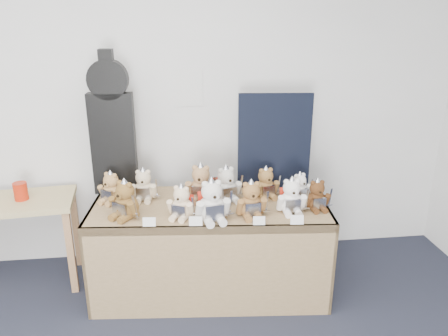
{
  "coord_description": "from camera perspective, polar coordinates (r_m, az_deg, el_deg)",
  "views": [
    {
      "loc": [
        0.65,
        -0.98,
        2.01
      ],
      "look_at": [
        0.98,
        1.8,
        1.02
      ],
      "focal_mm": 35.0,
      "sensor_mm": 36.0,
      "label": 1
    }
  ],
  "objects": [
    {
      "name": "room_shell",
      "position": [
        3.52,
        -4.54,
        10.44
      ],
      "size": [
        6.0,
        6.0,
        6.0
      ],
      "color": "white",
      "rests_on": "floor"
    },
    {
      "name": "display_table",
      "position": [
        3.17,
        -1.85,
        -7.79
      ],
      "size": [
        1.76,
        0.86,
        0.71
      ],
      "rotation": [
        0.0,
        0.0,
        -0.09
      ],
      "color": "olive",
      "rests_on": "floor"
    },
    {
      "name": "side_table",
      "position": [
        3.63,
        -25.53,
        -5.63
      ],
      "size": [
        0.89,
        0.55,
        0.71
      ],
      "rotation": [
        0.0,
        0.0,
        0.09
      ],
      "color": "tan",
      "rests_on": "floor"
    },
    {
      "name": "guitar_case",
      "position": [
        3.33,
        -14.42,
        5.38
      ],
      "size": [
        0.33,
        0.12,
        1.07
      ],
      "rotation": [
        0.0,
        0.0,
        -0.07
      ],
      "color": "black",
      "rests_on": "display_table"
    },
    {
      "name": "navy_board",
      "position": [
        3.37,
        6.6,
        3.42
      ],
      "size": [
        0.56,
        0.07,
        0.75
      ],
      "primitive_type": "cube",
      "rotation": [
        0.0,
        0.0,
        -0.09
      ],
      "color": "black",
      "rests_on": "display_table"
    },
    {
      "name": "red_cup",
      "position": [
        3.55,
        -25.03,
        -2.76
      ],
      "size": [
        0.1,
        0.1,
        0.13
      ],
      "primitive_type": "cylinder",
      "color": "red",
      "rests_on": "side_table"
    },
    {
      "name": "teddy_front_far_left",
      "position": [
        3.0,
        -12.81,
        -4.23
      ],
      "size": [
        0.24,
        0.24,
        0.29
      ],
      "rotation": [
        0.0,
        0.0,
        -0.62
      ],
      "color": "brown",
      "rests_on": "display_table"
    },
    {
      "name": "teddy_front_left",
      "position": [
        2.95,
        -5.57,
        -4.6
      ],
      "size": [
        0.2,
        0.2,
        0.26
      ],
      "rotation": [
        0.0,
        0.0,
        -0.42
      ],
      "color": "beige",
      "rests_on": "display_table"
    },
    {
      "name": "teddy_front_centre",
      "position": [
        2.88,
        -1.57,
        -4.51
      ],
      "size": [
        0.27,
        0.24,
        0.32
      ],
      "rotation": [
        0.0,
        0.0,
        0.17
      ],
      "color": "silver",
      "rests_on": "display_table"
    },
    {
      "name": "teddy_front_right",
      "position": [
        2.95,
        3.57,
        -4.27
      ],
      "size": [
        0.23,
        0.19,
        0.28
      ],
      "rotation": [
        0.0,
        0.0,
        0.05
      ],
      "color": "olive",
      "rests_on": "display_table"
    },
    {
      "name": "teddy_front_far_right",
      "position": [
        3.04,
        8.78,
        -3.8
      ],
      "size": [
        0.23,
        0.19,
        0.28
      ],
      "rotation": [
        0.0,
        0.0,
        -0.03
      ],
      "color": "white",
      "rests_on": "display_table"
    },
    {
      "name": "teddy_front_end",
      "position": [
        3.12,
        12.05,
        -3.61
      ],
      "size": [
        0.2,
        0.17,
        0.25
      ],
      "rotation": [
        0.0,
        0.0,
        0.08
      ],
      "color": "#51321B",
      "rests_on": "display_table"
    },
    {
      "name": "teddy_back_left",
      "position": [
        3.26,
        -10.44,
        -2.35
      ],
      "size": [
        0.22,
        0.18,
        0.27
      ],
      "rotation": [
        0.0,
        0.0,
        -0.09
      ],
      "color": "beige",
      "rests_on": "display_table"
    },
    {
      "name": "teddy_back_centre_left",
      "position": [
        3.2,
        -3.04,
        -2.15
      ],
      "size": [
        0.25,
        0.23,
        0.31
      ],
      "rotation": [
        0.0,
        0.0,
        -0.23
      ],
      "color": "#AA7F55",
      "rests_on": "display_table"
    },
    {
      "name": "teddy_back_centre_right",
      "position": [
        3.19,
        0.31,
        -2.3
      ],
      "size": [
        0.25,
        0.23,
        0.29
      ],
      "rotation": [
        0.0,
        0.0,
        0.33
      ],
      "color": "beige",
      "rests_on": "display_table"
    },
    {
      "name": "teddy_back_right",
      "position": [
        3.26,
        5.49,
        -2.1
      ],
      "size": [
        0.22,
        0.19,
        0.26
      ],
      "rotation": [
        0.0,
        0.0,
        0.22
      ],
      "color": "olive",
      "rests_on": "display_table"
    },
    {
      "name": "teddy_back_end",
      "position": [
        3.26,
        9.85,
        -2.54
      ],
      "size": [
        0.19,
        0.18,
        0.23
      ],
      "rotation": [
        0.0,
        0.0,
        0.39
      ],
      "color": "white",
      "rests_on": "display_table"
    },
    {
      "name": "teddy_back_far_left",
      "position": [
        3.27,
        -14.54,
        -2.62
      ],
      "size": [
        0.21,
        0.21,
        0.26
      ],
      "rotation": [
        0.0,
        0.0,
        -0.56
      ],
      "color": "#AE8351",
      "rests_on": "display_table"
    },
    {
      "name": "entry_card_a",
      "position": [
        2.88,
        -9.75,
        -6.96
      ],
      "size": [
        0.08,
        0.03,
        0.06
      ],
      "primitive_type": "cube",
      "rotation": [
        -0.24,
        0.0,
        -0.09
      ],
      "color": "silver",
      "rests_on": "display_table"
    },
    {
      "name": "entry_card_b",
      "position": [
        2.85,
        -3.72,
        -6.94
      ],
      "size": [
        0.09,
        0.03,
        0.06
      ],
      "primitive_type": "cube",
      "rotation": [
        -0.24,
        0.0,
        -0.09
      ],
      "color": "silver",
      "rests_on": "display_table"
    },
    {
      "name": "entry_card_c",
      "position": [
        2.87,
        4.61,
        -6.87
      ],
      "size": [
        0.08,
        0.02,
        0.06
      ],
      "primitive_type": "cube",
      "rotation": [
        -0.24,
        0.0,
        -0.09
      ],
      "color": "silver",
      "rests_on": "display_table"
    },
    {
      "name": "entry_card_d",
      "position": [
        2.9,
        9.52,
        -6.68
      ],
      "size": [
        0.09,
        0.03,
        0.06
      ],
      "primitive_type": "cube",
      "rotation": [
        -0.24,
        0.0,
        -0.09
      ],
      "color": "silver",
      "rests_on": "display_table"
    }
  ]
}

